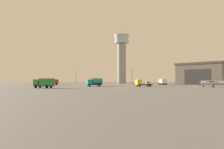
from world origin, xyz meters
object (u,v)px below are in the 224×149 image
Objects in this scene: light_post_east at (132,75)px; traffic_cone_near_right at (84,87)px; truck_fuel_tanker_teal at (95,82)px; truck_box_white at (163,82)px; airplane_silver at (213,82)px; truck_fuel_tanker_red at (52,81)px; control_tower at (122,55)px; traffic_cone_near_left at (198,87)px; light_post_west at (76,76)px; truck_box_green at (44,83)px; truck_flatbed_yellow at (142,83)px.

traffic_cone_near_right is (-17.79, -49.54, -4.78)m from light_post_east.
truck_fuel_tanker_teal is 0.86× the size of truck_box_white.
airplane_silver reaches higher than truck_box_white.
airplane_silver is 1.67× the size of truck_fuel_tanker_red.
light_post_east is (16.27, 34.18, 3.42)m from truck_fuel_tanker_teal.
control_tower is at bearing 99.53° from light_post_east.
traffic_cone_near_left reaches higher than traffic_cone_near_right.
control_tower reaches higher than truck_fuel_tanker_red.
airplane_silver is 1.34× the size of light_post_west.
airplane_silver is 1.72× the size of truck_fuel_tanker_teal.
traffic_cone_near_left is 1.16× the size of traffic_cone_near_right.
control_tower is 5.96× the size of truck_box_green.
truck_fuel_tanker_red is at bearing -112.60° from light_post_west.
light_post_east reaches higher than truck_fuel_tanker_teal.
control_tower is at bearing -39.49° from airplane_silver.
truck_fuel_tanker_red is at bearing -47.65° from truck_flatbed_yellow.
traffic_cone_near_left is (18.40, -76.95, -18.37)m from control_tower.
airplane_silver is 39.09m from truck_fuel_tanker_teal.
light_post_west reaches higher than truck_flatbed_yellow.
truck_box_white is at bearing -164.35° from truck_fuel_tanker_teal.
airplane_silver is at bearing 10.13° from traffic_cone_near_right.
truck_box_green is at bearing 134.22° from truck_box_white.
truck_fuel_tanker_red is 40.33m from light_post_east.
truck_box_white is at bearing -47.70° from airplane_silver.
truck_fuel_tanker_teal is 9.99× the size of traffic_cone_near_right.
airplane_silver is 1.67× the size of truck_flatbed_yellow.
control_tower reaches higher than truck_fuel_tanker_teal.
truck_box_white is (30.37, 26.31, -0.10)m from truck_fuel_tanker_teal.
truck_fuel_tanker_teal is at bearing -23.62° from truck_flatbed_yellow.
light_post_east is 12.13× the size of traffic_cone_near_left.
light_post_west is 12.80× the size of traffic_cone_near_right.
airplane_silver is 22.54m from truck_flatbed_yellow.
control_tower is at bearing 25.04° from truck_fuel_tanker_red.
truck_box_green is 57.84m from light_post_east.
control_tower is 79.13m from traffic_cone_near_right.
truck_box_green is 9.84× the size of traffic_cone_near_right.
light_post_west reaches higher than truck_box_white.
truck_box_green is 0.99× the size of truck_fuel_tanker_teal.
traffic_cone_near_right is at bearing 59.09° from truck_fuel_tanker_teal.
light_post_west reaches higher than traffic_cone_near_right.
airplane_silver reaches higher than truck_box_green.
airplane_silver is 1.22× the size of light_post_east.
light_post_east is (-0.26, 36.26, 3.89)m from truck_flatbed_yellow.
truck_fuel_tanker_teal reaches higher than traffic_cone_near_left.
truck_flatbed_yellow is at bearing -85.73° from control_tower.
control_tower is at bearing -102.17° from truck_flatbed_yellow.
traffic_cone_near_left is (-0.10, -42.84, -1.21)m from truck_box_white.
truck_box_green is (-51.05, -7.40, 0.03)m from airplane_silver.
truck_box_white is (52.09, 5.21, -0.12)m from truck_fuel_tanker_red.
truck_box_white is at bearing -17.20° from light_post_west.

